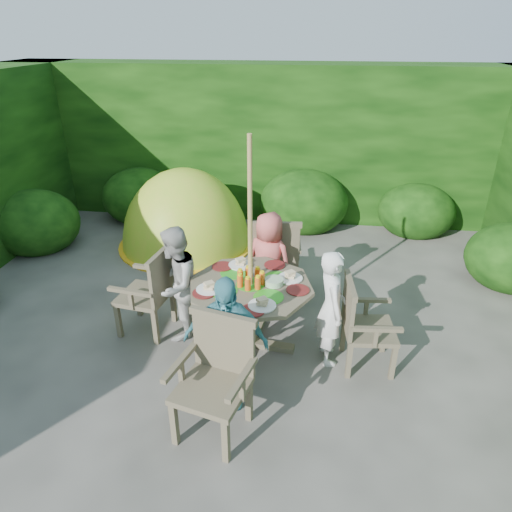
# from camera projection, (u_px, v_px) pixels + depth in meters

# --- Properties ---
(ground) EXTENTS (60.00, 60.00, 0.00)m
(ground) POSITION_uv_depth(u_px,v_px,m) (232.00, 345.00, 4.80)
(ground) COLOR #43413C
(ground) RESTS_ON ground
(hedge_enclosure) EXTENTS (9.00, 9.00, 2.50)m
(hedge_enclosure) POSITION_uv_depth(u_px,v_px,m) (250.00, 191.00, 5.42)
(hedge_enclosure) COLOR black
(hedge_enclosure) RESTS_ON ground
(patio_table) EXTENTS (1.41, 1.41, 0.88)m
(patio_table) POSITION_uv_depth(u_px,v_px,m) (251.00, 294.00, 4.53)
(patio_table) COLOR #48402F
(patio_table) RESTS_ON ground
(parasol_pole) EXTENTS (0.05, 0.05, 2.20)m
(parasol_pole) POSITION_uv_depth(u_px,v_px,m) (250.00, 251.00, 4.31)
(parasol_pole) COLOR olive
(parasol_pole) RESTS_ON ground
(garden_chair_right) EXTENTS (0.52, 0.57, 0.89)m
(garden_chair_right) POSITION_uv_depth(u_px,v_px,m) (362.00, 324.00, 4.33)
(garden_chair_right) COLOR #48402F
(garden_chair_right) RESTS_ON ground
(garden_chair_left) EXTENTS (0.58, 0.63, 0.94)m
(garden_chair_left) POSITION_uv_depth(u_px,v_px,m) (151.00, 291.00, 4.83)
(garden_chair_left) COLOR #48402F
(garden_chair_left) RESTS_ON ground
(garden_chair_back) EXTENTS (0.64, 0.58, 0.99)m
(garden_chair_back) POSITION_uv_depth(u_px,v_px,m) (276.00, 255.00, 5.51)
(garden_chair_back) COLOR #48402F
(garden_chair_back) RESTS_ON ground
(garden_chair_front) EXTENTS (0.69, 0.64, 0.97)m
(garden_chair_front) POSITION_uv_depth(u_px,v_px,m) (216.00, 375.00, 3.63)
(garden_chair_front) COLOR #48402F
(garden_chair_front) RESTS_ON ground
(child_right) EXTENTS (0.36, 0.48, 1.19)m
(child_right) POSITION_uv_depth(u_px,v_px,m) (331.00, 308.00, 4.36)
(child_right) COLOR white
(child_right) RESTS_ON ground
(child_left) EXTENTS (0.50, 0.63, 1.24)m
(child_left) POSITION_uv_depth(u_px,v_px,m) (176.00, 284.00, 4.71)
(child_left) COLOR #A8A7A2
(child_left) RESTS_ON ground
(child_back) EXTENTS (0.68, 0.56, 1.18)m
(child_back) POSITION_uv_depth(u_px,v_px,m) (269.00, 261.00, 5.23)
(child_back) COLOR #CF5A55
(child_back) RESTS_ON ground
(child_front) EXTENTS (0.74, 0.32, 1.25)m
(child_front) POSITION_uv_depth(u_px,v_px,m) (226.00, 342.00, 3.84)
(child_front) COLOR teal
(child_front) RESTS_ON ground
(dome_tent) EXTENTS (2.40, 2.40, 2.35)m
(dome_tent) POSITION_uv_depth(u_px,v_px,m) (187.00, 244.00, 7.05)
(dome_tent) COLOR #9DCE27
(dome_tent) RESTS_ON ground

